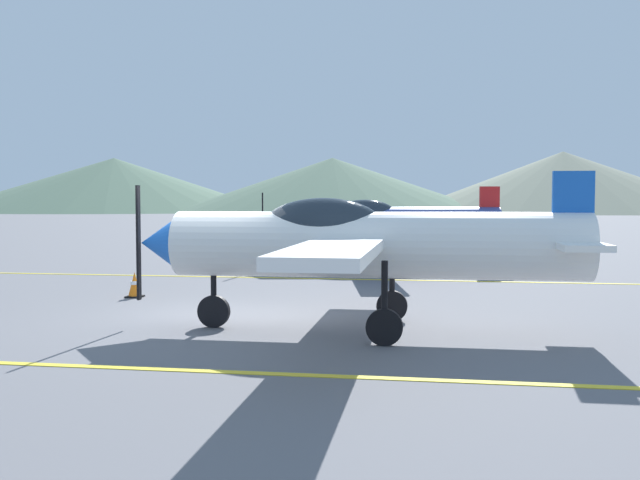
{
  "coord_description": "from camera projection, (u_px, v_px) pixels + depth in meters",
  "views": [
    {
      "loc": [
        4.1,
        -12.65,
        2.23
      ],
      "look_at": [
        1.08,
        6.0,
        1.2
      ],
      "focal_mm": 39.76,
      "sensor_mm": 36.0,
      "label": 1
    }
  ],
  "objects": [
    {
      "name": "apron_line_far",
      "position": [
        291.0,
        278.0,
        20.55
      ],
      "size": [
        80.0,
        0.16,
        0.01
      ],
      "primitive_type": "cube",
      "color": "yellow",
      "rests_on": "ground_plane"
    },
    {
      "name": "hill_left",
      "position": [
        114.0,
        185.0,
        160.66
      ],
      "size": [
        74.31,
        74.31,
        12.09
      ],
      "primitive_type": "cone",
      "color": "#4C6651",
      "rests_on": "ground_plane"
    },
    {
      "name": "apron_line_near",
      "position": [
        123.0,
        368.0,
        9.47
      ],
      "size": [
        80.0,
        0.16,
        0.01
      ],
      "primitive_type": "cube",
      "color": "yellow",
      "rests_on": "ground_plane"
    },
    {
      "name": "traffic_cone_front",
      "position": [
        135.0,
        285.0,
        16.44
      ],
      "size": [
        0.36,
        0.36,
        0.59
      ],
      "color": "black",
      "rests_on": "ground_plane"
    },
    {
      "name": "hill_centerright",
      "position": [
        563.0,
        182.0,
        146.14
      ],
      "size": [
        66.44,
        66.44,
        12.54
      ],
      "primitive_type": "cone",
      "color": "slate",
      "rests_on": "ground_plane"
    },
    {
      "name": "airplane_near",
      "position": [
        359.0,
        242.0,
        12.06
      ],
      "size": [
        7.84,
        9.05,
        2.72
      ],
      "color": "white",
      "rests_on": "ground_plane"
    },
    {
      "name": "airplane_mid",
      "position": [
        383.0,
        223.0,
        23.22
      ],
      "size": [
        7.96,
        9.1,
        2.72
      ],
      "color": "#33478C",
      "rests_on": "ground_plane"
    },
    {
      "name": "ground_plane",
      "position": [
        212.0,
        321.0,
        13.25
      ],
      "size": [
        400.0,
        400.0,
        0.0
      ],
      "primitive_type": "plane",
      "color": "slate"
    },
    {
      "name": "hill_centerleft",
      "position": [
        332.0,
        185.0,
        146.86
      ],
      "size": [
        66.98,
        66.98,
        11.27
      ],
      "primitive_type": "cone",
      "color": "#4C6651",
      "rests_on": "ground_plane"
    }
  ]
}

